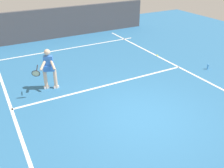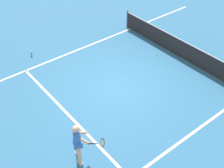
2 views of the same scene
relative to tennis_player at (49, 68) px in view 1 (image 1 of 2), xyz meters
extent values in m
plane|color=teal|center=(-2.02, 3.20, -0.85)|extent=(25.09, 25.09, 0.00)
cube|color=#47474C|center=(-2.02, -6.15, 0.03)|extent=(12.19, 0.24, 1.76)
cube|color=white|center=(-2.02, -3.95, -0.84)|extent=(8.19, 0.10, 0.01)
cube|color=white|center=(-2.02, 0.79, -0.84)|extent=(7.19, 0.10, 0.01)
cube|color=white|center=(-5.62, 3.20, -0.84)|extent=(0.10, 17.30, 0.01)
cube|color=white|center=(1.57, 3.20, -0.84)|extent=(0.10, 17.30, 0.01)
cylinder|color=beige|center=(-0.19, 0.05, -0.46)|extent=(0.13, 0.13, 0.78)
cylinder|color=beige|center=(0.15, -0.09, -0.46)|extent=(0.13, 0.13, 0.78)
cube|color=white|center=(-0.19, 0.05, -0.81)|extent=(0.20, 0.10, 0.08)
cube|color=white|center=(0.15, -0.09, -0.81)|extent=(0.20, 0.10, 0.08)
cube|color=#3875D6|center=(-0.02, -0.02, 0.19)|extent=(0.37, 0.31, 0.52)
cube|color=#3875D6|center=(-0.02, -0.02, -0.01)|extent=(0.48, 0.41, 0.20)
sphere|color=beige|center=(-0.02, -0.02, 0.59)|extent=(0.22, 0.22, 0.22)
cylinder|color=beige|center=(-0.10, 0.17, 0.21)|extent=(0.11, 0.48, 0.37)
cylinder|color=beige|center=(0.18, 0.06, 0.21)|extent=(0.41, 0.39, 0.37)
cylinder|color=black|center=(0.46, 0.23, 0.17)|extent=(0.15, 0.29, 0.14)
torus|color=black|center=(0.57, 0.51, 0.11)|extent=(0.31, 0.22, 0.28)
cylinder|color=beige|center=(0.57, 0.51, 0.11)|extent=(0.26, 0.17, 0.23)
sphere|color=#D1E533|center=(-5.64, -0.79, -0.81)|extent=(0.07, 0.07, 0.07)
cylinder|color=#4C9EE5|center=(-6.58, 1.58, -0.73)|extent=(0.07, 0.07, 0.24)
camera|label=1|loc=(1.97, 8.39, 3.68)|focal=40.03mm
camera|label=2|loc=(5.34, -2.94, 7.13)|focal=47.53mm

